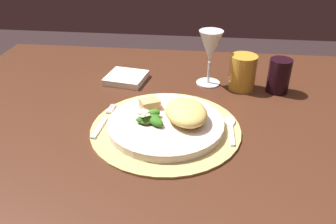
{
  "coord_description": "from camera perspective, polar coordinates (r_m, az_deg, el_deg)",
  "views": [
    {
      "loc": [
        0.11,
        -0.75,
        1.22
      ],
      "look_at": [
        0.02,
        -0.01,
        0.78
      ],
      "focal_mm": 36.81,
      "sensor_mm": 36.0,
      "label": 1
    }
  ],
  "objects": [
    {
      "name": "wine_glass",
      "position": [
        1.03,
        7.01,
        10.39
      ],
      "size": [
        0.07,
        0.07,
        0.17
      ],
      "color": "silver",
      "rests_on": "dining_table"
    },
    {
      "name": "pasta_serving",
      "position": [
        0.82,
        3.02,
        0.01
      ],
      "size": [
        0.14,
        0.16,
        0.04
      ],
      "primitive_type": "ellipsoid",
      "rotation": [
        0.0,
        0.0,
        1.92
      ],
      "color": "#E9C264",
      "rests_on": "dinner_plate"
    },
    {
      "name": "napkin",
      "position": [
        1.09,
        -6.93,
        5.64
      ],
      "size": [
        0.13,
        0.13,
        0.02
      ],
      "primitive_type": "cube",
      "rotation": [
        0.0,
        0.0,
        -0.16
      ],
      "color": "white",
      "rests_on": "dining_table"
    },
    {
      "name": "dark_tumbler",
      "position": [
        1.05,
        17.9,
        5.75
      ],
      "size": [
        0.06,
        0.06,
        0.1
      ],
      "primitive_type": "cylinder",
      "color": "black",
      "rests_on": "dining_table"
    },
    {
      "name": "dining_table",
      "position": [
        0.96,
        -1.36,
        -6.92
      ],
      "size": [
        1.28,
        0.99,
        0.76
      ],
      "color": "#462416",
      "rests_on": "ground"
    },
    {
      "name": "bread_piece",
      "position": [
        0.88,
        -3.04,
        1.44
      ],
      "size": [
        0.06,
        0.06,
        0.02
      ],
      "primitive_type": "cube",
      "rotation": [
        0.0,
        0.0,
        0.5
      ],
      "color": "tan",
      "rests_on": "dinner_plate"
    },
    {
      "name": "salad_greens",
      "position": [
        0.82,
        -2.88,
        -1.02
      ],
      "size": [
        0.08,
        0.08,
        0.03
      ],
      "color": "#2C671D",
      "rests_on": "dinner_plate"
    },
    {
      "name": "amber_tumbler",
      "position": [
        1.04,
        12.23,
        6.45
      ],
      "size": [
        0.08,
        0.08,
        0.1
      ],
      "primitive_type": "cylinder",
      "color": "gold",
      "rests_on": "dining_table"
    },
    {
      "name": "dinner_plate",
      "position": [
        0.83,
        -0.39,
        -2.0
      ],
      "size": [
        0.28,
        0.28,
        0.02
      ],
      "primitive_type": "cylinder",
      "color": "silver",
      "rests_on": "placemat"
    },
    {
      "name": "spoon",
      "position": [
        0.85,
        10.31,
        -2.1
      ],
      "size": [
        0.03,
        0.13,
        0.01
      ],
      "color": "silver",
      "rests_on": "placemat"
    },
    {
      "name": "placemat",
      "position": [
        0.84,
        -0.39,
        -2.72
      ],
      "size": [
        0.36,
        0.36,
        0.01
      ],
      "primitive_type": "cylinder",
      "color": "tan",
      "rests_on": "dining_table"
    },
    {
      "name": "fork",
      "position": [
        0.87,
        -10.73,
        -1.62
      ],
      "size": [
        0.02,
        0.16,
        0.0
      ],
      "color": "silver",
      "rests_on": "placemat"
    }
  ]
}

